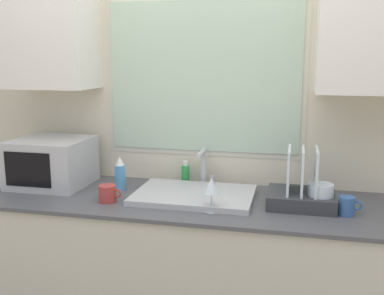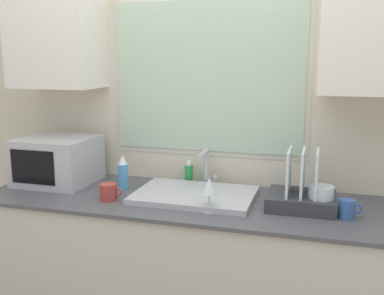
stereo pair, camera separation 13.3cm
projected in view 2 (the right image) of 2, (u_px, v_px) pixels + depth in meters
countertop at (190, 277)px, 2.43m from camera, size 2.20×0.69×0.89m
wall_back at (207, 97)px, 2.55m from camera, size 6.00×0.38×2.60m
sink_basin at (195, 195)px, 2.35m from camera, size 0.62×0.43×0.03m
faucet at (207, 164)px, 2.54m from camera, size 0.08×0.16×0.22m
microwave at (57, 160)px, 2.62m from camera, size 0.41×0.39×0.27m
dish_rack at (303, 195)px, 2.18m from camera, size 0.33×0.27×0.29m
spray_bottle at (123, 173)px, 2.50m from camera, size 0.06×0.06×0.19m
soap_bottle at (189, 174)px, 2.61m from camera, size 0.05×0.05×0.14m
mug_near_sink at (109, 192)px, 2.31m from camera, size 0.12×0.09×0.09m
wine_glass at (209, 187)px, 2.12m from camera, size 0.07×0.07×0.17m
mug_by_rack at (347, 209)px, 2.05m from camera, size 0.11×0.07×0.09m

